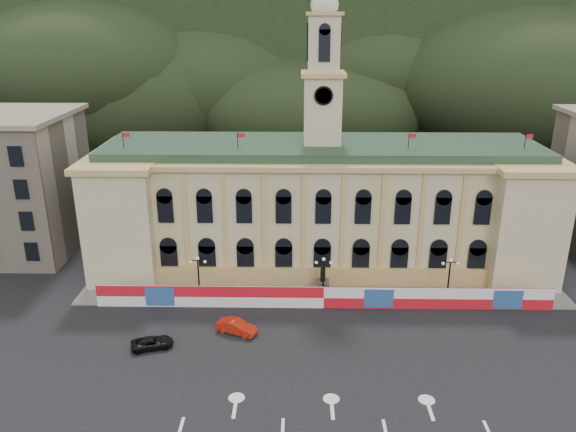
{
  "coord_description": "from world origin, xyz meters",
  "views": [
    {
      "loc": [
        -2.98,
        -39.66,
        30.63
      ],
      "look_at": [
        -3.97,
        18.0,
        9.64
      ],
      "focal_mm": 35.0,
      "sensor_mm": 36.0,
      "label": 1
    }
  ],
  "objects_px": {
    "statue": "(323,286)",
    "red_sedan": "(237,327)",
    "lamp_center": "(323,274)",
    "black_suv": "(152,343)"
  },
  "relations": [
    {
      "from": "statue",
      "to": "red_sedan",
      "type": "distance_m",
      "value": 12.27
    },
    {
      "from": "lamp_center",
      "to": "statue",
      "type": "bearing_deg",
      "value": 90.0
    },
    {
      "from": "lamp_center",
      "to": "black_suv",
      "type": "distance_m",
      "value": 19.89
    },
    {
      "from": "lamp_center",
      "to": "red_sedan",
      "type": "height_order",
      "value": "lamp_center"
    },
    {
      "from": "statue",
      "to": "red_sedan",
      "type": "xyz_separation_m",
      "value": [
        -9.03,
        -8.3,
        -0.5
      ]
    },
    {
      "from": "red_sedan",
      "to": "black_suv",
      "type": "bearing_deg",
      "value": 132.99
    },
    {
      "from": "statue",
      "to": "black_suv",
      "type": "relative_size",
      "value": 0.85
    },
    {
      "from": "red_sedan",
      "to": "black_suv",
      "type": "xyz_separation_m",
      "value": [
        -7.89,
        -2.85,
        -0.13
      ]
    },
    {
      "from": "statue",
      "to": "black_suv",
      "type": "bearing_deg",
      "value": -146.62
    },
    {
      "from": "black_suv",
      "to": "red_sedan",
      "type": "bearing_deg",
      "value": -87.04
    }
  ]
}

